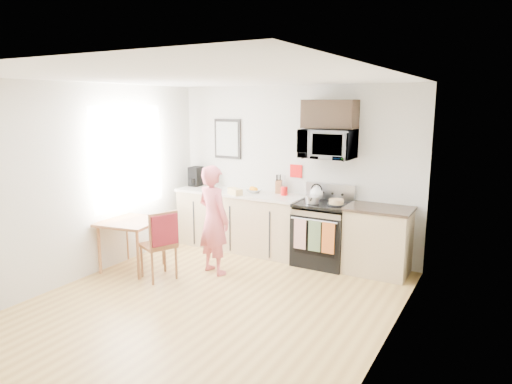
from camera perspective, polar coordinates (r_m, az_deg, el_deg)
The scene contains 28 objects.
floor at distance 5.55m, azimuth -5.80°, elevation -13.87°, with size 4.60×4.60×0.00m, color #AE8243.
back_wall at distance 7.11m, azimuth 4.72°, elevation 2.67°, with size 4.00×0.04×2.60m, color beige.
front_wall at distance 3.58m, azimuth -28.03°, elevation -7.00°, with size 4.00×0.04×2.60m, color beige.
left_wall at distance 6.49m, azimuth -20.64°, elevation 1.19°, with size 0.04×4.60×2.60m, color beige.
right_wall at distance 4.32m, azimuth 16.13°, elevation -3.20°, with size 0.04×4.60×2.60m, color beige.
ceiling at distance 5.04m, azimuth -6.38°, elevation 14.04°, with size 4.00×4.60×0.04m, color white.
window at distance 6.96m, azimuth -15.56°, elevation 4.20°, with size 0.06×1.40×1.50m.
cabinet_left at distance 7.39m, azimuth -2.02°, elevation -3.72°, with size 2.10×0.60×0.90m, color tan.
countertop_left at distance 7.28m, azimuth -2.04°, elevation -0.14°, with size 2.14×0.64×0.04m, color beige.
cabinet_right at distance 6.55m, azimuth 14.98°, elevation -6.03°, with size 0.84×0.60×0.90m, color tan.
countertop_right at distance 6.43m, azimuth 15.18°, elevation -2.02°, with size 0.88×0.64×0.04m, color black.
range at distance 6.76m, azimuth 8.32°, elevation -5.35°, with size 0.76×0.70×1.16m.
microwave at distance 6.61m, azimuth 8.97°, elevation 5.96°, with size 0.76×0.51×0.42m, color #A5A5AA.
upper_cabinet at distance 6.63m, azimuth 9.22°, elevation 9.60°, with size 0.76×0.35×0.40m, color black.
wall_art at distance 7.61m, azimuth -3.59°, elevation 6.65°, with size 0.50×0.04×0.65m.
wall_trivet at distance 7.07m, azimuth 5.04°, elevation 2.62°, with size 0.20×0.02×0.20m, color red.
person at distance 6.29m, azimuth -5.34°, elevation -3.48°, with size 0.55×0.36×1.51m, color #C43644.
dining_table at distance 6.67m, azimuth -15.36°, elevation -4.13°, with size 0.76×0.76×0.71m.
chair at distance 6.12m, azimuth -11.66°, elevation -5.48°, with size 0.56×0.53×0.95m.
knife_block at distance 7.17m, azimuth 2.86°, elevation 0.66°, with size 0.09×0.13×0.20m, color brown.
utensil_crock at distance 7.00m, azimuth 3.55°, elevation 0.62°, with size 0.11×0.11×0.32m.
fruit_bowl at distance 7.20m, azimuth -0.24°, elevation 0.23°, with size 0.24×0.24×0.10m.
milk_carton at distance 7.71m, azimuth -5.67°, elevation 1.50°, with size 0.09×0.09×0.24m, color tan.
coffee_maker at distance 7.86m, azimuth -7.57°, elevation 1.88°, with size 0.19×0.28×0.32m.
bread_bag at distance 7.06m, azimuth -2.63°, elevation 0.07°, with size 0.27×0.12×0.10m, color tan.
cake at distance 6.50m, azimuth 10.00°, elevation -1.28°, with size 0.25×0.25×0.08m.
kettle at distance 6.75m, azimuth 7.57°, elevation -0.15°, with size 0.20×0.20×0.25m.
pot at distance 6.56m, azimuth 7.05°, elevation -0.97°, with size 0.20×0.33×0.10m.
Camera 1 is at (2.93, -4.09, 2.33)m, focal length 32.00 mm.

